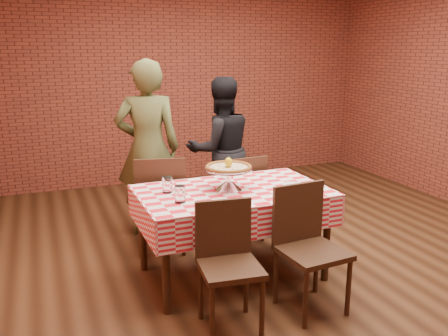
{
  "coord_description": "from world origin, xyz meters",
  "views": [
    {
      "loc": [
        -1.98,
        -3.54,
        1.88
      ],
      "look_at": [
        -0.57,
        -0.01,
        0.91
      ],
      "focal_mm": 38.02,
      "sensor_mm": 36.0,
      "label": 1
    }
  ],
  "objects_px": {
    "water_glass_left": "(180,194)",
    "chair_far_right": "(240,197)",
    "table": "(232,234)",
    "pizza_stand": "(229,179)",
    "condiment_caddy": "(227,172)",
    "chair_near_right": "(313,251)",
    "pizza": "(229,168)",
    "chair_far_left": "(160,202)",
    "diner_black": "(221,150)",
    "chair_near_left": "(230,270)",
    "diner_olive": "(148,149)",
    "water_glass_right": "(167,185)"
  },
  "relations": [
    {
      "from": "condiment_caddy",
      "to": "chair_near_left",
      "type": "xyz_separation_m",
      "value": [
        -0.4,
        -1.05,
        -0.38
      ]
    },
    {
      "from": "chair_far_left",
      "to": "diner_black",
      "type": "height_order",
      "value": "diner_black"
    },
    {
      "from": "pizza",
      "to": "chair_near_right",
      "type": "relative_size",
      "value": 0.41
    },
    {
      "from": "water_glass_right",
      "to": "condiment_caddy",
      "type": "xyz_separation_m",
      "value": [
        0.59,
        0.2,
        -0.0
      ]
    },
    {
      "from": "condiment_caddy",
      "to": "chair_far_left",
      "type": "relative_size",
      "value": 0.14
    },
    {
      "from": "pizza",
      "to": "chair_far_left",
      "type": "bearing_deg",
      "value": 118.09
    },
    {
      "from": "chair_near_right",
      "to": "water_glass_left",
      "type": "bearing_deg",
      "value": 140.8
    },
    {
      "from": "diner_black",
      "to": "chair_far_left",
      "type": "bearing_deg",
      "value": 36.02
    },
    {
      "from": "pizza",
      "to": "chair_far_left",
      "type": "distance_m",
      "value": 0.96
    },
    {
      "from": "water_glass_left",
      "to": "chair_far_left",
      "type": "bearing_deg",
      "value": 85.58
    },
    {
      "from": "diner_olive",
      "to": "pizza_stand",
      "type": "bearing_deg",
      "value": 119.68
    },
    {
      "from": "diner_black",
      "to": "pizza",
      "type": "bearing_deg",
      "value": 72.74
    },
    {
      "from": "water_glass_right",
      "to": "chair_far_left",
      "type": "distance_m",
      "value": 0.74
    },
    {
      "from": "condiment_caddy",
      "to": "chair_near_right",
      "type": "bearing_deg",
      "value": -94.74
    },
    {
      "from": "pizza",
      "to": "chair_far_left",
      "type": "xyz_separation_m",
      "value": [
        -0.39,
        0.74,
        -0.47
      ]
    },
    {
      "from": "table",
      "to": "water_glass_right",
      "type": "relative_size",
      "value": 11.79
    },
    {
      "from": "chair_far_left",
      "to": "condiment_caddy",
      "type": "bearing_deg",
      "value": 151.08
    },
    {
      "from": "chair_near_left",
      "to": "chair_far_right",
      "type": "distance_m",
      "value": 1.61
    },
    {
      "from": "table",
      "to": "diner_black",
      "type": "xyz_separation_m",
      "value": [
        0.42,
        1.34,
        0.42
      ]
    },
    {
      "from": "pizza_stand",
      "to": "diner_olive",
      "type": "distance_m",
      "value": 1.27
    },
    {
      "from": "table",
      "to": "water_glass_left",
      "type": "distance_m",
      "value": 0.68
    },
    {
      "from": "chair_near_left",
      "to": "chair_far_left",
      "type": "xyz_separation_m",
      "value": [
        -0.1,
        1.49,
        0.03
      ]
    },
    {
      "from": "water_glass_left",
      "to": "chair_near_left",
      "type": "distance_m",
      "value": 0.71
    },
    {
      "from": "pizza_stand",
      "to": "chair_far_right",
      "type": "height_order",
      "value": "pizza_stand"
    },
    {
      "from": "table",
      "to": "water_glass_right",
      "type": "xyz_separation_m",
      "value": [
        -0.51,
        0.13,
        0.45
      ]
    },
    {
      "from": "pizza_stand",
      "to": "water_glass_right",
      "type": "height_order",
      "value": "pizza_stand"
    },
    {
      "from": "pizza",
      "to": "pizza_stand",
      "type": "bearing_deg",
      "value": 90.0
    },
    {
      "from": "table",
      "to": "chair_far_left",
      "type": "distance_m",
      "value": 0.88
    },
    {
      "from": "diner_olive",
      "to": "chair_near_right",
      "type": "bearing_deg",
      "value": 122.69
    },
    {
      "from": "pizza",
      "to": "diner_olive",
      "type": "relative_size",
      "value": 0.21
    },
    {
      "from": "chair_far_left",
      "to": "chair_far_right",
      "type": "relative_size",
      "value": 1.07
    },
    {
      "from": "condiment_caddy",
      "to": "diner_olive",
      "type": "height_order",
      "value": "diner_olive"
    },
    {
      "from": "condiment_caddy",
      "to": "chair_near_right",
      "type": "xyz_separation_m",
      "value": [
        0.25,
        -1.04,
        -0.36
      ]
    },
    {
      "from": "pizza_stand",
      "to": "chair_far_left",
      "type": "distance_m",
      "value": 0.92
    },
    {
      "from": "table",
      "to": "chair_far_right",
      "type": "relative_size",
      "value": 1.73
    },
    {
      "from": "table",
      "to": "pizza_stand",
      "type": "distance_m",
      "value": 0.47
    },
    {
      "from": "pizza",
      "to": "water_glass_left",
      "type": "relative_size",
      "value": 2.95
    },
    {
      "from": "table",
      "to": "chair_near_right",
      "type": "distance_m",
      "value": 0.79
    },
    {
      "from": "pizza",
      "to": "chair_near_left",
      "type": "xyz_separation_m",
      "value": [
        -0.29,
        -0.75,
        -0.5
      ]
    },
    {
      "from": "chair_near_left",
      "to": "diner_olive",
      "type": "relative_size",
      "value": 0.49
    },
    {
      "from": "pizza",
      "to": "diner_black",
      "type": "relative_size",
      "value": 0.24
    },
    {
      "from": "chair_near_left",
      "to": "pizza_stand",
      "type": "bearing_deg",
      "value": 74.89
    },
    {
      "from": "water_glass_left",
      "to": "water_glass_right",
      "type": "relative_size",
      "value": 1.0
    },
    {
      "from": "chair_far_left",
      "to": "diner_black",
      "type": "xyz_separation_m",
      "value": [
        0.84,
        0.58,
        0.32
      ]
    },
    {
      "from": "table",
      "to": "chair_far_left",
      "type": "height_order",
      "value": "chair_far_left"
    },
    {
      "from": "water_glass_right",
      "to": "chair_near_left",
      "type": "relative_size",
      "value": 0.15
    },
    {
      "from": "pizza_stand",
      "to": "water_glass_left",
      "type": "relative_size",
      "value": 3.07
    },
    {
      "from": "table",
      "to": "chair_near_left",
      "type": "height_order",
      "value": "chair_near_left"
    },
    {
      "from": "water_glass_right",
      "to": "diner_olive",
      "type": "bearing_deg",
      "value": 84.98
    },
    {
      "from": "water_glass_left",
      "to": "chair_far_right",
      "type": "height_order",
      "value": "water_glass_left"
    }
  ]
}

